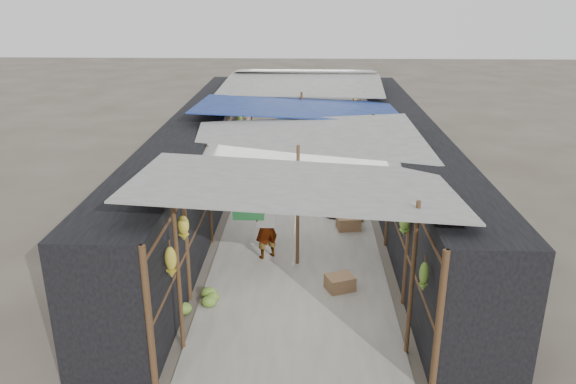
# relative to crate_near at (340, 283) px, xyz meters

# --- Properties ---
(ground) EXTENTS (80.00, 80.00, 0.00)m
(ground) POSITION_rel_crate_near_xyz_m (-0.84, -1.94, -0.15)
(ground) COLOR #6B6356
(ground) RESTS_ON ground
(aisle_slab) EXTENTS (3.60, 16.00, 0.02)m
(aisle_slab) POSITION_rel_crate_near_xyz_m (-0.84, 4.56, -0.14)
(aisle_slab) COLOR #9E998E
(aisle_slab) RESTS_ON ground
(stall_left) EXTENTS (1.40, 15.00, 2.30)m
(stall_left) POSITION_rel_crate_near_xyz_m (-3.54, 4.56, 1.00)
(stall_left) COLOR black
(stall_left) RESTS_ON ground
(stall_right) EXTENTS (1.40, 15.00, 2.30)m
(stall_right) POSITION_rel_crate_near_xyz_m (1.86, 4.56, 1.00)
(stall_right) COLOR black
(stall_right) RESTS_ON ground
(crate_near) EXTENTS (0.62, 0.57, 0.30)m
(crate_near) POSITION_rel_crate_near_xyz_m (0.00, 0.00, 0.00)
(crate_near) COLOR #996D4E
(crate_near) RESTS_ON ground
(crate_mid) EXTENTS (0.60, 0.51, 0.33)m
(crate_mid) POSITION_rel_crate_near_xyz_m (0.36, 2.92, 0.01)
(crate_mid) COLOR #996D4E
(crate_mid) RESTS_ON ground
(crate_back) EXTENTS (0.44, 0.37, 0.27)m
(crate_back) POSITION_rel_crate_near_xyz_m (-0.96, 8.82, -0.02)
(crate_back) COLOR #996D4E
(crate_back) RESTS_ON ground
(black_basin) EXTENTS (0.62, 0.62, 0.19)m
(black_basin) POSITION_rel_crate_near_xyz_m (0.09, 3.78, -0.06)
(black_basin) COLOR black
(black_basin) RESTS_ON ground
(vendor_elderly) EXTENTS (0.63, 0.58, 1.44)m
(vendor_elderly) POSITION_rel_crate_near_xyz_m (-1.51, 1.34, 0.57)
(vendor_elderly) COLOR white
(vendor_elderly) RESTS_ON ground
(shopper_blue) EXTENTS (0.83, 0.73, 1.42)m
(shopper_blue) POSITION_rel_crate_near_xyz_m (-1.70, 6.66, 0.56)
(shopper_blue) COLOR #1F3B9F
(shopper_blue) RESTS_ON ground
(vendor_seated) EXTENTS (0.44, 0.60, 0.84)m
(vendor_seated) POSITION_rel_crate_near_xyz_m (0.85, 4.56, 0.27)
(vendor_seated) COLOR #554E49
(vendor_seated) RESTS_ON ground
(market_canopy) EXTENTS (5.62, 15.20, 2.77)m
(market_canopy) POSITION_rel_crate_near_xyz_m (-0.81, 4.90, 2.25)
(market_canopy) COLOR brown
(market_canopy) RESTS_ON ground
(hanging_bananas) EXTENTS (3.96, 14.00, 0.84)m
(hanging_bananas) POSITION_rel_crate_near_xyz_m (-0.77, 4.51, 1.52)
(hanging_bananas) COLOR gold
(hanging_bananas) RESTS_ON ground
(floor_bananas) EXTENTS (3.78, 9.91, 0.33)m
(floor_bananas) POSITION_rel_crate_near_xyz_m (-1.09, 4.59, -0.00)
(floor_bananas) COLOR olive
(floor_bananas) RESTS_ON ground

